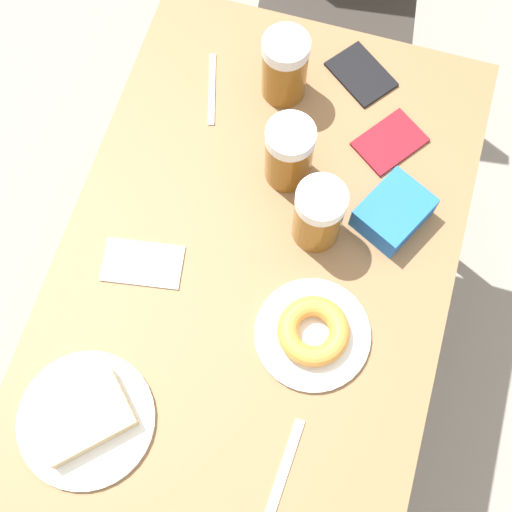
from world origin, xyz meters
The scene contains 13 objects.
ground_plane centered at (0.00, 0.00, 0.00)m, with size 8.00×8.00×0.00m, color gray.
table centered at (0.00, 0.00, 0.68)m, with size 0.70×1.06×0.74m.
plate_with_cake centered at (-0.19, -0.35, 0.76)m, with size 0.23×0.23×0.04m.
plate_with_donut centered at (0.13, -0.11, 0.76)m, with size 0.20×0.20×0.05m.
beer_mug_left centered at (-0.05, 0.35, 0.82)m, with size 0.09×0.09×0.15m.
beer_mug_center centered at (0.01, 0.18, 0.82)m, with size 0.09×0.09×0.15m.
beer_mug_right centered at (0.09, 0.08, 0.82)m, with size 0.09×0.09×0.15m.
napkin_folded centered at (-0.19, -0.06, 0.75)m, with size 0.15×0.10×0.00m.
fork centered at (-0.18, 0.32, 0.75)m, with size 0.06×0.16×0.00m.
knife centered at (0.14, -0.36, 0.75)m, with size 0.03×0.23×0.00m.
passport_near_edge centered at (0.18, 0.30, 0.75)m, with size 0.15×0.15×0.01m.
passport_far_edge centered at (0.09, 0.43, 0.75)m, with size 0.15×0.15×0.01m.
blue_pouch centered at (0.21, 0.15, 0.77)m, with size 0.14×0.16×0.06m.
Camera 1 is at (0.12, -0.41, 1.94)m, focal length 50.00 mm.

